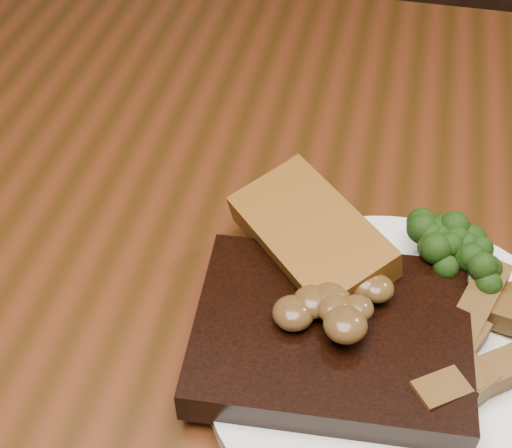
{
  "coord_description": "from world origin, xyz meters",
  "views": [
    {
      "loc": [
        0.08,
        -0.36,
        1.16
      ],
      "look_at": [
        0.0,
        0.02,
        0.78
      ],
      "focal_mm": 50.0,
      "sensor_mm": 36.0,
      "label": 1
    }
  ],
  "objects_px": {
    "plate": "(399,364)",
    "garlic_bread": "(309,255)",
    "steak": "(331,336)",
    "chair_far": "(361,46)",
    "dining_table": "(251,337)"
  },
  "relations": [
    {
      "from": "dining_table",
      "to": "garlic_bread",
      "type": "relative_size",
      "value": 13.15
    },
    {
      "from": "dining_table",
      "to": "chair_far",
      "type": "bearing_deg",
      "value": 87.57
    },
    {
      "from": "plate",
      "to": "garlic_bread",
      "type": "height_order",
      "value": "garlic_bread"
    },
    {
      "from": "plate",
      "to": "garlic_bread",
      "type": "xyz_separation_m",
      "value": [
        -0.07,
        0.07,
        0.02
      ]
    },
    {
      "from": "steak",
      "to": "garlic_bread",
      "type": "xyz_separation_m",
      "value": [
        -0.03,
        0.07,
        0.0
      ]
    },
    {
      "from": "garlic_bread",
      "to": "chair_far",
      "type": "bearing_deg",
      "value": 137.14
    },
    {
      "from": "plate",
      "to": "steak",
      "type": "bearing_deg",
      "value": -178.78
    },
    {
      "from": "plate",
      "to": "chair_far",
      "type": "bearing_deg",
      "value": 96.61
    },
    {
      "from": "dining_table",
      "to": "plate",
      "type": "xyz_separation_m",
      "value": [
        0.12,
        -0.07,
        0.1
      ]
    },
    {
      "from": "chair_far",
      "to": "plate",
      "type": "relative_size",
      "value": 3.64
    },
    {
      "from": "dining_table",
      "to": "garlic_bread",
      "type": "distance_m",
      "value": 0.13
    },
    {
      "from": "chair_far",
      "to": "dining_table",
      "type": "bearing_deg",
      "value": 72.51
    },
    {
      "from": "dining_table",
      "to": "chair_far",
      "type": "xyz_separation_m",
      "value": [
        0.03,
        0.7,
        -0.12
      ]
    },
    {
      "from": "dining_table",
      "to": "garlic_bread",
      "type": "height_order",
      "value": "garlic_bread"
    },
    {
      "from": "steak",
      "to": "dining_table",
      "type": "bearing_deg",
      "value": 131.3
    }
  ]
}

